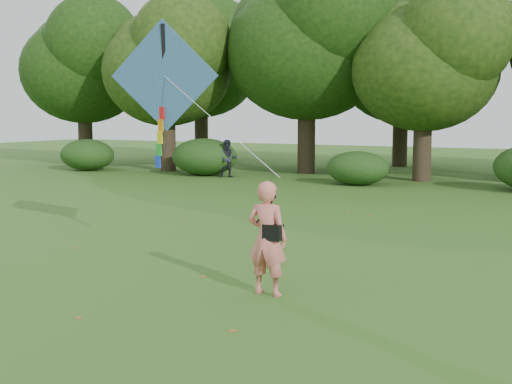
% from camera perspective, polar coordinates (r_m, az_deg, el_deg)
% --- Properties ---
extents(ground, '(100.00, 100.00, 0.00)m').
position_cam_1_polar(ground, '(10.22, -0.56, -9.89)').
color(ground, '#265114').
rests_on(ground, ground).
extents(man_kite_flyer, '(0.69, 0.46, 1.89)m').
position_cam_1_polar(man_kite_flyer, '(10.49, 1.00, -4.13)').
color(man_kite_flyer, '#E7746C').
rests_on(man_kite_flyer, ground).
extents(bystander_left, '(1.08, 1.00, 1.77)m').
position_cam_1_polar(bystander_left, '(30.12, -2.50, 2.98)').
color(bystander_left, '#23252F').
rests_on(bystander_left, ground).
extents(crossbody_bag, '(0.43, 0.20, 0.73)m').
position_cam_1_polar(crossbody_bag, '(10.39, 1.51, -3.54)').
color(crossbody_bag, black).
rests_on(crossbody_bag, ground).
extents(flying_kite, '(4.76, 2.39, 3.10)m').
position_cam_1_polar(flying_kite, '(13.75, -8.14, 9.97)').
color(flying_kite, '#2761A9').
rests_on(flying_kite, ground).
extents(shrub_band, '(39.15, 3.22, 1.88)m').
position_cam_1_polar(shrub_band, '(26.85, 16.01, 2.17)').
color(shrub_band, '#264919').
rests_on(shrub_band, ground).
extents(fallen_leaves, '(11.43, 12.45, 0.01)m').
position_cam_1_polar(fallen_leaves, '(14.76, 1.71, -4.61)').
color(fallen_leaves, brown).
rests_on(fallen_leaves, ground).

